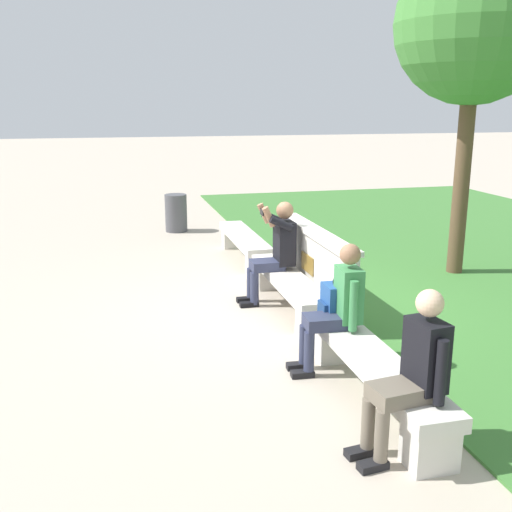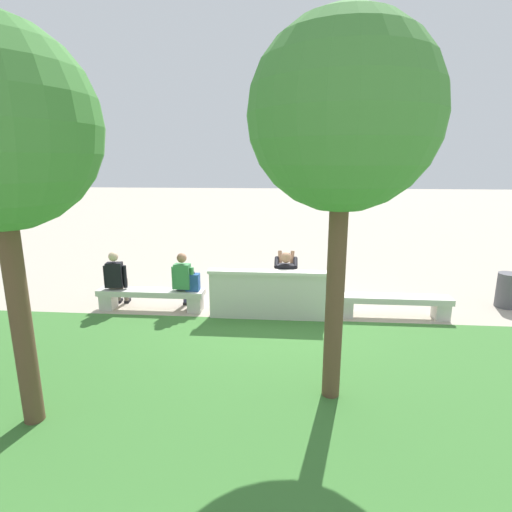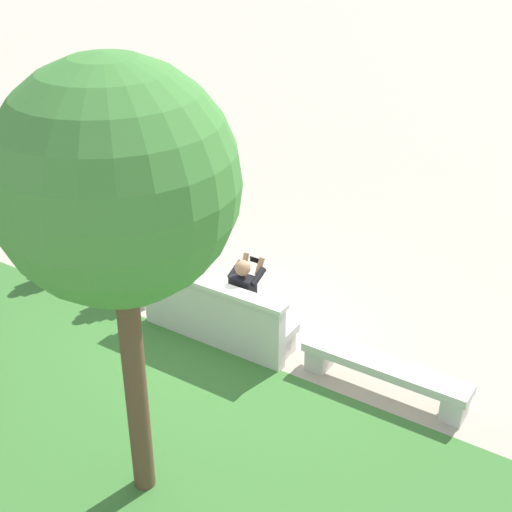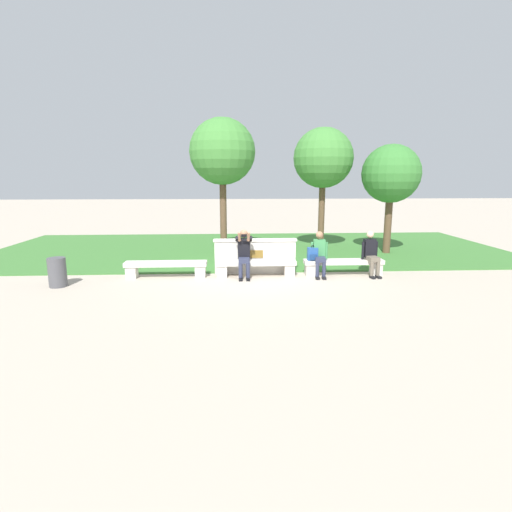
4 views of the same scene
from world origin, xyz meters
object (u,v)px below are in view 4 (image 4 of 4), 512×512
(person_companion, at_px, (371,252))
(tree_behind_wall, at_px, (323,159))
(bench_mid, at_px, (343,265))
(person_photographer, at_px, (244,251))
(bench_near, at_px, (256,266))
(tree_left_background, at_px, (391,175))
(trash_bin, at_px, (57,272))
(bench_main, at_px, (166,267))
(tree_right_background, at_px, (222,152))
(backpack, at_px, (313,254))
(person_distant, at_px, (320,253))

(person_companion, distance_m, tree_behind_wall, 4.76)
(bench_mid, relative_size, person_photographer, 1.71)
(person_companion, bearing_deg, bench_near, 178.84)
(tree_left_background, bearing_deg, bench_mid, -127.80)
(trash_bin, bearing_deg, bench_main, 17.35)
(person_photographer, xyz_separation_m, tree_left_background, (5.28, 3.24, 2.10))
(tree_left_background, bearing_deg, person_companion, -117.78)
(bench_near, xyz_separation_m, tree_right_background, (-0.97, 2.94, 3.26))
(tree_behind_wall, bearing_deg, tree_right_background, -166.84)
(person_photographer, xyz_separation_m, tree_behind_wall, (2.98, 3.86, 2.67))
(person_photographer, distance_m, person_companion, 3.59)
(tree_left_background, bearing_deg, trash_bin, -158.44)
(bench_mid, xyz_separation_m, backpack, (-0.90, -0.03, 0.32))
(bench_near, distance_m, tree_left_background, 6.39)
(bench_near, height_order, trash_bin, trash_bin)
(person_companion, xyz_separation_m, tree_right_background, (-4.22, 3.01, 2.89))
(person_distant, height_order, tree_behind_wall, tree_behind_wall)
(backpack, bearing_deg, tree_left_background, 43.59)
(trash_bin, bearing_deg, person_distant, 6.18)
(tree_left_background, height_order, trash_bin, tree_left_background)
(person_distant, bearing_deg, person_companion, 0.02)
(bench_main, relative_size, backpack, 5.27)
(person_photographer, relative_size, tree_behind_wall, 0.29)
(bench_main, xyz_separation_m, tree_behind_wall, (5.15, 3.79, 3.09))
(person_companion, height_order, tree_right_background, tree_right_background)
(trash_bin, bearing_deg, bench_near, 9.05)
(person_distant, bearing_deg, tree_right_background, 132.57)
(tree_right_background, bearing_deg, trash_bin, -137.74)
(person_photographer, distance_m, trash_bin, 4.84)
(bench_mid, bearing_deg, tree_behind_wall, 87.76)
(person_companion, bearing_deg, tree_right_background, 144.58)
(tree_right_background, bearing_deg, tree_behind_wall, 13.16)
(person_companion, xyz_separation_m, backpack, (-1.65, 0.03, -0.05))
(tree_behind_wall, relative_size, tree_left_background, 1.16)
(person_distant, relative_size, tree_left_background, 0.32)
(bench_near, bearing_deg, person_distant, -2.12)
(bench_mid, distance_m, backpack, 0.96)
(tree_left_background, bearing_deg, person_photographer, -148.50)
(backpack, bearing_deg, tree_right_background, 130.88)
(bench_near, distance_m, trash_bin, 5.17)
(tree_behind_wall, bearing_deg, bench_near, -124.97)
(bench_near, distance_m, tree_right_background, 4.49)
(bench_mid, relative_size, tree_behind_wall, 0.50)
(tree_left_background, xyz_separation_m, trash_bin, (-10.05, -3.97, -2.46))
(tree_behind_wall, bearing_deg, tree_left_background, -15.23)
(person_photographer, bearing_deg, bench_main, 177.95)
(backpack, height_order, tree_left_background, tree_left_background)
(bench_near, height_order, person_distant, person_distant)
(person_distant, xyz_separation_m, trash_bin, (-6.89, -0.75, -0.30))
(tree_left_background, distance_m, trash_bin, 11.09)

